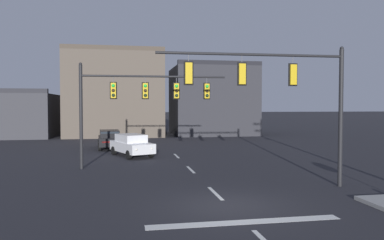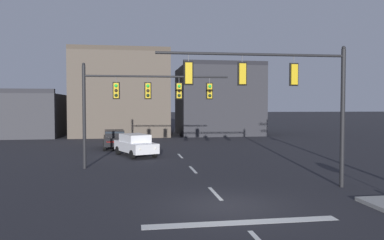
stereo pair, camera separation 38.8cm
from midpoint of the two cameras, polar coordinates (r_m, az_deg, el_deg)
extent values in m
plane|color=#232328|center=(14.36, 6.10, -12.88)|extent=(400.00, 400.00, 0.00)
cube|color=silver|center=(12.52, 8.56, -15.16)|extent=(6.40, 0.50, 0.01)
cube|color=silver|center=(16.24, 4.24, -11.08)|extent=(0.16, 2.40, 0.01)
cube|color=silver|center=(22.01, 0.66, -7.55)|extent=(0.16, 2.40, 0.01)
cube|color=silver|center=(27.88, -1.40, -5.48)|extent=(0.16, 2.40, 0.01)
cylinder|color=black|center=(18.44, 22.51, 0.22)|extent=(0.20, 0.20, 6.30)
cylinder|color=black|center=(16.86, 9.88, 9.82)|extent=(8.50, 0.31, 0.12)
sphere|color=black|center=(18.61, 22.65, 10.11)|extent=(0.18, 0.18, 0.18)
cylinder|color=#56565B|center=(17.48, 15.85, 8.71)|extent=(0.03, 0.03, 0.35)
cube|color=gold|center=(17.42, 15.83, 6.67)|extent=(0.31, 0.25, 0.90)
sphere|color=green|center=(17.56, 15.67, 7.56)|extent=(0.20, 0.20, 0.20)
sphere|color=#2D2314|center=(17.54, 15.66, 6.64)|extent=(0.20, 0.20, 0.20)
sphere|color=black|center=(17.52, 15.65, 5.73)|extent=(0.20, 0.20, 0.20)
cube|color=black|center=(17.40, 15.86, 6.68)|extent=(0.42, 0.04, 1.02)
cylinder|color=#56565B|center=(16.69, 8.31, 9.09)|extent=(0.03, 0.03, 0.35)
cube|color=gold|center=(16.63, 8.29, 6.95)|extent=(0.31, 0.25, 0.90)
sphere|color=green|center=(16.78, 8.18, 7.87)|extent=(0.20, 0.20, 0.20)
sphere|color=#2D2314|center=(16.75, 8.17, 6.91)|extent=(0.20, 0.20, 0.20)
sphere|color=black|center=(16.73, 8.17, 5.95)|extent=(0.20, 0.20, 0.20)
cube|color=black|center=(16.61, 8.31, 6.95)|extent=(0.42, 0.04, 1.02)
cylinder|color=#56565B|center=(16.21, 0.15, 9.32)|extent=(0.03, 0.03, 0.35)
cube|color=gold|center=(16.14, 0.15, 7.12)|extent=(0.31, 0.25, 0.90)
sphere|color=green|center=(16.30, 0.09, 8.06)|extent=(0.20, 0.20, 0.20)
sphere|color=#2D2314|center=(16.27, 0.09, 7.08)|extent=(0.20, 0.20, 0.20)
sphere|color=black|center=(16.25, 0.09, 6.09)|extent=(0.20, 0.20, 0.20)
cube|color=black|center=(16.12, 0.16, 7.12)|extent=(0.42, 0.04, 1.02)
cylinder|color=black|center=(22.94, -15.63, 0.43)|extent=(0.20, 0.20, 6.11)
cylinder|color=black|center=(22.76, -4.82, 6.62)|extent=(8.63, 0.39, 0.12)
sphere|color=black|center=(23.06, -15.71, 8.17)|extent=(0.18, 0.18, 0.18)
cylinder|color=#56565B|center=(22.78, -10.99, 5.99)|extent=(0.03, 0.03, 0.35)
cube|color=gold|center=(22.74, -10.98, 4.42)|extent=(0.31, 0.25, 0.90)
sphere|color=green|center=(22.63, -11.01, 5.14)|extent=(0.20, 0.20, 0.20)
sphere|color=#2D2314|center=(22.62, -11.00, 4.43)|extent=(0.20, 0.20, 0.20)
sphere|color=black|center=(22.61, -11.00, 3.72)|extent=(0.20, 0.20, 0.20)
cube|color=black|center=(22.76, -10.97, 4.41)|extent=(0.42, 0.04, 1.02)
cylinder|color=#56565B|center=(22.73, -6.24, 6.02)|extent=(0.03, 0.03, 0.35)
cube|color=gold|center=(22.70, -6.23, 4.45)|extent=(0.31, 0.25, 0.90)
sphere|color=green|center=(22.58, -6.23, 5.17)|extent=(0.20, 0.20, 0.20)
sphere|color=#2D2314|center=(22.57, -6.23, 4.46)|extent=(0.20, 0.20, 0.20)
sphere|color=black|center=(22.56, -6.23, 3.75)|extent=(0.20, 0.20, 0.20)
cube|color=black|center=(22.72, -6.24, 4.45)|extent=(0.42, 0.04, 1.02)
cylinder|color=#56565B|center=(22.84, -1.50, 6.02)|extent=(0.03, 0.03, 0.35)
cube|color=gold|center=(22.80, -1.50, 4.45)|extent=(0.31, 0.25, 0.90)
sphere|color=green|center=(22.69, -1.47, 5.17)|extent=(0.20, 0.20, 0.20)
sphere|color=#2D2314|center=(22.67, -1.47, 4.46)|extent=(0.20, 0.20, 0.20)
sphere|color=black|center=(22.66, -1.47, 3.75)|extent=(0.20, 0.20, 0.20)
cube|color=black|center=(22.82, -1.51, 4.45)|extent=(0.42, 0.04, 1.02)
cylinder|color=#56565B|center=(23.10, 3.16, 5.97)|extent=(0.03, 0.03, 0.35)
cube|color=gold|center=(23.06, 3.15, 4.42)|extent=(0.31, 0.25, 0.90)
sphere|color=green|center=(22.95, 3.21, 5.14)|extent=(0.20, 0.20, 0.20)
sphere|color=#2D2314|center=(22.93, 3.21, 4.43)|extent=(0.20, 0.20, 0.20)
sphere|color=black|center=(22.93, 3.21, 3.73)|extent=(0.20, 0.20, 0.20)
cube|color=black|center=(23.08, 3.15, 4.42)|extent=(0.42, 0.04, 1.02)
cube|color=silver|center=(28.04, -8.18, -4.03)|extent=(3.30, 4.75, 0.70)
cube|color=silver|center=(28.12, -8.30, -2.72)|extent=(2.40, 2.88, 0.56)
cube|color=#2D3842|center=(27.41, -7.69, -2.89)|extent=(1.50, 0.79, 0.47)
cube|color=#2D3842|center=(29.20, -9.17, -2.58)|extent=(1.49, 0.77, 0.46)
cylinder|color=black|center=(27.11, -5.32, -5.04)|extent=(0.44, 0.68, 0.64)
cylinder|color=black|center=(26.43, -8.67, -5.24)|extent=(0.44, 0.68, 0.64)
cylinder|color=black|center=(29.74, -7.73, -4.41)|extent=(0.44, 0.68, 0.64)
cylinder|color=black|center=(29.12, -10.82, -4.57)|extent=(0.44, 0.68, 0.64)
sphere|color=silver|center=(26.29, -5.19, -4.32)|extent=(0.16, 0.16, 0.16)
sphere|color=silver|center=(25.81, -7.50, -4.45)|extent=(0.16, 0.16, 0.16)
cube|color=maroon|center=(30.05, -9.77, -3.47)|extent=(1.29, 0.54, 0.12)
cube|color=black|center=(33.33, -11.42, -3.06)|extent=(2.14, 4.53, 0.70)
cube|color=black|center=(33.13, -11.42, -2.00)|extent=(1.79, 2.58, 0.56)
cube|color=#2D3842|center=(33.89, -11.46, -1.94)|extent=(1.53, 0.36, 0.47)
cube|color=#2D3842|center=(31.96, -11.35, -2.19)|extent=(1.53, 0.33, 0.46)
cylinder|color=black|center=(34.79, -12.90, -3.48)|extent=(0.27, 0.66, 0.64)
cylinder|color=black|center=(34.84, -10.10, -3.45)|extent=(0.27, 0.66, 0.64)
cylinder|color=black|center=(31.90, -12.85, -3.99)|extent=(0.27, 0.66, 0.64)
cylinder|color=black|center=(31.96, -9.80, -3.96)|extent=(0.27, 0.66, 0.64)
sphere|color=silver|center=(35.48, -12.47, -2.67)|extent=(0.16, 0.16, 0.16)
sphere|color=silver|center=(35.52, -10.61, -2.65)|extent=(0.16, 0.16, 0.16)
cube|color=maroon|center=(31.15, -11.28, -3.28)|extent=(1.37, 0.15, 0.12)
cube|color=#38383D|center=(49.63, -23.69, 0.65)|extent=(8.43, 9.59, 5.09)
cube|color=#2B2B30|center=(45.32, -25.19, 4.03)|extent=(8.43, 0.60, 0.50)
cube|color=brown|center=(49.71, -10.44, 3.64)|extent=(11.61, 12.99, 10.01)
cube|color=#493F35|center=(43.99, -10.71, 10.70)|extent=(11.61, 0.60, 0.50)
cube|color=#2D2D33|center=(49.08, 4.18, 2.85)|extent=(10.24, 9.26, 8.58)
cube|color=black|center=(45.16, 5.46, 8.68)|extent=(10.24, 0.60, 0.50)
camera|label=1|loc=(0.19, -89.31, 0.03)|focal=35.04mm
camera|label=2|loc=(0.19, 90.69, -0.03)|focal=35.04mm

